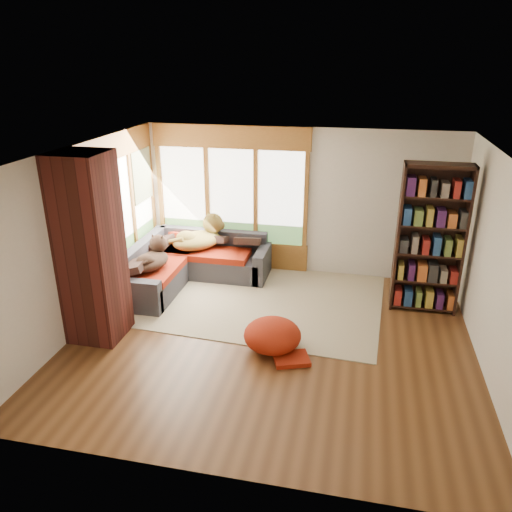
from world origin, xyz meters
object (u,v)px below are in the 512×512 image
at_px(pouf, 272,334).
at_px(dog_brindle, 153,253).
at_px(bookshelf, 430,240).
at_px(area_rug, 265,300).
at_px(sectional_sofa, 180,263).
at_px(brick_chimney, 90,249).
at_px(dog_tan, 201,232).

bearing_deg(pouf, dog_brindle, 150.90).
xyz_separation_m(pouf, dog_brindle, (-2.20, 1.22, 0.53)).
bearing_deg(bookshelf, dog_brindle, -174.44).
bearing_deg(pouf, area_rug, 104.79).
distance_m(sectional_sofa, area_rug, 1.75).
distance_m(brick_chimney, bookshelf, 4.88).
relative_size(brick_chimney, bookshelf, 1.13).
distance_m(area_rug, pouf, 1.47).
bearing_deg(sectional_sofa, bookshelf, -8.38).
bearing_deg(dog_brindle, pouf, -112.33).
bearing_deg(dog_brindle, sectional_sofa, -7.89).
bearing_deg(dog_tan, pouf, -96.92).
bearing_deg(sectional_sofa, pouf, -48.05).
bearing_deg(dog_brindle, area_rug, -77.63).
distance_m(bookshelf, dog_brindle, 4.31).
height_order(brick_chimney, pouf, brick_chimney).
distance_m(area_rug, bookshelf, 2.71).
relative_size(brick_chimney, pouf, 3.34).
xyz_separation_m(brick_chimney, area_rug, (2.09, 1.53, -1.29)).
bearing_deg(brick_chimney, pouf, 3.06).
bearing_deg(brick_chimney, area_rug, 36.25).
distance_m(brick_chimney, dog_tan, 2.52).
xyz_separation_m(brick_chimney, bookshelf, (4.54, 1.77, -0.15)).
bearing_deg(brick_chimney, sectional_sofa, 77.71).
distance_m(brick_chimney, area_rug, 2.90).
height_order(brick_chimney, dog_brindle, brick_chimney).
xyz_separation_m(sectional_sofa, area_rug, (1.65, -0.51, -0.30)).
height_order(dog_tan, dog_brindle, dog_tan).
distance_m(brick_chimney, sectional_sofa, 2.32).
xyz_separation_m(sectional_sofa, dog_tan, (0.31, 0.31, 0.50)).
bearing_deg(dog_tan, dog_brindle, -160.46).
xyz_separation_m(area_rug, pouf, (0.37, -1.40, 0.22)).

